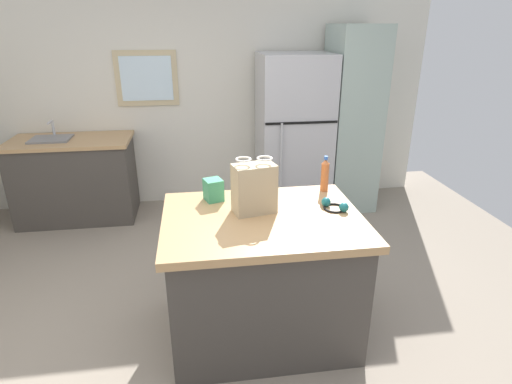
{
  "coord_description": "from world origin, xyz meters",
  "views": [
    {
      "loc": [
        -0.12,
        -2.31,
        2.05
      ],
      "look_at": [
        0.28,
        0.4,
        0.95
      ],
      "focal_mm": 29.36,
      "sensor_mm": 36.0,
      "label": 1
    }
  ],
  "objects_px": {
    "small_box": "(213,190)",
    "ear_defenders": "(335,206)",
    "kitchen_island": "(262,276)",
    "shopping_bag": "(254,188)",
    "tall_cabinet": "(351,120)",
    "refrigerator": "(293,134)",
    "bottle": "(325,175)"
  },
  "relations": [
    {
      "from": "small_box",
      "to": "ear_defenders",
      "type": "relative_size",
      "value": 0.72
    },
    {
      "from": "kitchen_island",
      "to": "shopping_bag",
      "type": "relative_size",
      "value": 3.47
    },
    {
      "from": "kitchen_island",
      "to": "tall_cabinet",
      "type": "bearing_deg",
      "value": 57.31
    },
    {
      "from": "ear_defenders",
      "to": "small_box",
      "type": "bearing_deg",
      "value": 161.15
    },
    {
      "from": "kitchen_island",
      "to": "refrigerator",
      "type": "distance_m",
      "value": 2.29
    },
    {
      "from": "bottle",
      "to": "kitchen_island",
      "type": "bearing_deg",
      "value": -144.01
    },
    {
      "from": "shopping_bag",
      "to": "refrigerator",
      "type": "bearing_deg",
      "value": 70.22
    },
    {
      "from": "kitchen_island",
      "to": "ear_defenders",
      "type": "relative_size",
      "value": 6.06
    },
    {
      "from": "refrigerator",
      "to": "small_box",
      "type": "distance_m",
      "value": 2.08
    },
    {
      "from": "refrigerator",
      "to": "ear_defenders",
      "type": "distance_m",
      "value": 2.1
    },
    {
      "from": "bottle",
      "to": "ear_defenders",
      "type": "relative_size",
      "value": 1.26
    },
    {
      "from": "ear_defenders",
      "to": "kitchen_island",
      "type": "bearing_deg",
      "value": -174.64
    },
    {
      "from": "refrigerator",
      "to": "small_box",
      "type": "xyz_separation_m",
      "value": [
        -0.99,
        -1.82,
        0.09
      ]
    },
    {
      "from": "tall_cabinet",
      "to": "ear_defenders",
      "type": "relative_size",
      "value": 9.71
    },
    {
      "from": "tall_cabinet",
      "to": "bottle",
      "type": "bearing_deg",
      "value": -115.82
    },
    {
      "from": "refrigerator",
      "to": "bottle",
      "type": "xyz_separation_m",
      "value": [
        -0.17,
        -1.76,
        0.14
      ]
    },
    {
      "from": "tall_cabinet",
      "to": "shopping_bag",
      "type": "xyz_separation_m",
      "value": [
        -1.42,
        -2.06,
        0.04
      ]
    },
    {
      "from": "tall_cabinet",
      "to": "kitchen_island",
      "type": "bearing_deg",
      "value": -122.69
    },
    {
      "from": "kitchen_island",
      "to": "ear_defenders",
      "type": "xyz_separation_m",
      "value": [
        0.49,
        0.05,
        0.47
      ]
    },
    {
      "from": "tall_cabinet",
      "to": "ear_defenders",
      "type": "height_order",
      "value": "tall_cabinet"
    },
    {
      "from": "bottle",
      "to": "small_box",
      "type": "bearing_deg",
      "value": -175.68
    },
    {
      "from": "tall_cabinet",
      "to": "small_box",
      "type": "distance_m",
      "value": 2.47
    },
    {
      "from": "shopping_bag",
      "to": "ear_defenders",
      "type": "relative_size",
      "value": 1.75
    },
    {
      "from": "refrigerator",
      "to": "ear_defenders",
      "type": "relative_size",
      "value": 8.35
    },
    {
      "from": "kitchen_island",
      "to": "small_box",
      "type": "bearing_deg",
      "value": 133.19
    },
    {
      "from": "shopping_bag",
      "to": "small_box",
      "type": "height_order",
      "value": "shopping_bag"
    },
    {
      "from": "small_box",
      "to": "bottle",
      "type": "xyz_separation_m",
      "value": [
        0.82,
        0.06,
        0.04
      ]
    },
    {
      "from": "refrigerator",
      "to": "shopping_bag",
      "type": "relative_size",
      "value": 4.78
    },
    {
      "from": "tall_cabinet",
      "to": "bottle",
      "type": "distance_m",
      "value": 1.96
    },
    {
      "from": "small_box",
      "to": "ear_defenders",
      "type": "height_order",
      "value": "small_box"
    },
    {
      "from": "refrigerator",
      "to": "tall_cabinet",
      "type": "distance_m",
      "value": 0.69
    },
    {
      "from": "kitchen_island",
      "to": "shopping_bag",
      "type": "distance_m",
      "value": 0.62
    }
  ]
}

